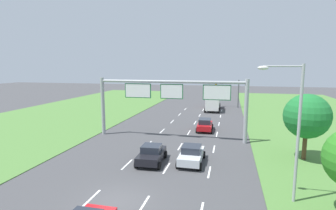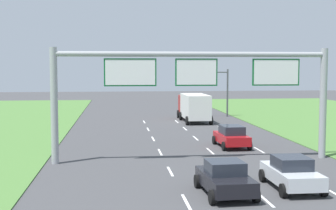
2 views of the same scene
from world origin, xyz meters
name	(u,v)px [view 1 (image 1 of 2)]	position (x,y,z in m)	size (l,w,h in m)	color
ground_plane	(116,202)	(0.00, 0.00, 0.00)	(200.00, 200.00, 0.00)	#424244
lane_dashes_inner_left	(139,153)	(-1.75, 9.00, 0.00)	(0.14, 56.40, 0.01)	white
lane_dashes_inner_right	(174,156)	(1.75, 9.00, 0.00)	(0.14, 56.40, 0.01)	white
lane_dashes_slip	(212,159)	(5.25, 9.00, 0.00)	(0.14, 56.40, 0.01)	white
car_near_red	(205,125)	(3.61, 19.44, 0.80)	(2.17, 3.96, 1.58)	red
car_lead_silver	(152,154)	(0.17, 6.96, 0.77)	(2.33, 4.03, 1.56)	black
car_far_ahead	(191,154)	(3.57, 7.65, 0.77)	(2.10, 4.06, 1.55)	silver
box_truck	(213,102)	(3.59, 35.93, 1.63)	(2.75, 7.96, 2.95)	#B21E19
sign_gantry	(171,96)	(0.14, 14.86, 4.94)	(17.24, 0.44, 7.00)	#9EA0A5
traffic_light_mast	(229,88)	(6.38, 40.19, 3.87)	(4.76, 0.49, 5.60)	#47494F
street_lamp	(292,122)	(10.31, 2.53, 5.08)	(2.61, 0.32, 8.50)	#9EA0A5
roadside_tree_mid	(307,116)	(13.29, 10.76, 3.99)	(3.94, 3.94, 5.97)	#513823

